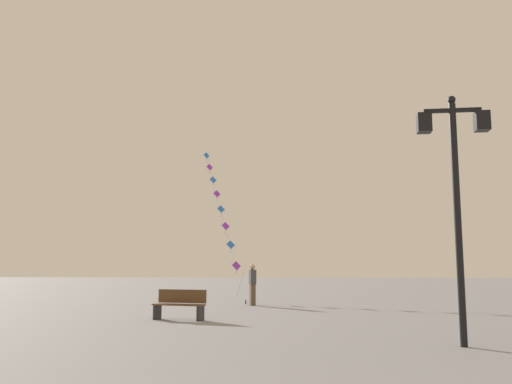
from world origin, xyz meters
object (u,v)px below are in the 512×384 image
(park_bench, at_px, (180,305))
(kite_train, at_px, (221,209))
(kite_flyer, at_px, (252,284))
(twin_lantern_lamp_post, at_px, (455,170))

(park_bench, bearing_deg, kite_train, 108.69)
(kite_train, distance_m, kite_flyer, 8.33)
(twin_lantern_lamp_post, xyz_separation_m, park_bench, (-7.00, 4.94, -3.04))
(twin_lantern_lamp_post, bearing_deg, park_bench, 144.83)
(twin_lantern_lamp_post, bearing_deg, kite_train, 114.31)
(kite_train, bearing_deg, twin_lantern_lamp_post, -65.69)
(twin_lantern_lamp_post, distance_m, kite_flyer, 13.37)
(kite_train, xyz_separation_m, park_bench, (1.41, -13.69, -4.40))
(kite_flyer, xyz_separation_m, park_bench, (-1.28, -6.86, -0.45))
(twin_lantern_lamp_post, relative_size, kite_flyer, 2.95)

